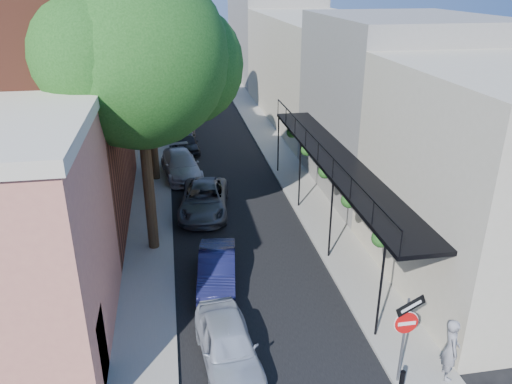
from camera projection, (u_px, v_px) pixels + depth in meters
name	position (u px, v px, depth m)	size (l,w,h in m)	color
road_surface	(206.00, 122.00, 40.00)	(6.00, 64.00, 0.01)	black
sidewalk_left	(156.00, 124.00, 39.36)	(2.00, 64.00, 0.12)	gray
sidewalk_right	(255.00, 119.00, 40.60)	(2.00, 64.00, 0.12)	gray
buildings_left	(74.00, 65.00, 35.48)	(10.10, 59.10, 12.00)	tan
buildings_right	(319.00, 64.00, 39.19)	(9.80, 55.00, 10.00)	beige
sign_post	(406.00, 326.00, 13.42)	(0.89, 0.17, 2.99)	#595B60
bollard	(402.00, 383.00, 13.56)	(0.14, 0.14, 0.80)	black
oak_near	(149.00, 59.00, 18.49)	(7.48, 6.80, 11.42)	#352515
oak_mid	(153.00, 53.00, 26.03)	(6.60, 6.00, 10.20)	#352515
oak_far	(155.00, 16.00, 33.74)	(7.70, 7.00, 11.90)	#352515
parked_car_a	(228.00, 345.00, 14.74)	(1.61, 4.01, 1.37)	#AFB6C2
parked_car_b	(217.00, 269.00, 18.62)	(1.36, 3.90, 1.28)	#121439
parked_car_c	(204.00, 199.00, 24.38)	(2.26, 4.90, 1.36)	#4E5055
parked_car_d	(181.00, 165.00, 28.88)	(1.94, 4.77, 1.38)	#BBBABF
parked_car_e	(187.00, 142.00, 33.04)	(1.44, 3.59, 1.22)	black
parked_car_f	(183.00, 124.00, 37.01)	(1.39, 3.98, 1.31)	#675D57
pedestrian	(451.00, 349.00, 13.97)	(0.70, 0.46, 1.93)	gray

